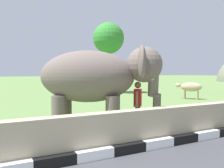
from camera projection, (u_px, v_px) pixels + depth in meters
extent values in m
cube|color=black|center=(55.00, 162.00, 4.99)|extent=(0.90, 0.20, 0.24)
cube|color=white|center=(95.00, 155.00, 5.41)|extent=(0.90, 0.20, 0.24)
cube|color=black|center=(129.00, 149.00, 5.83)|extent=(0.90, 0.20, 0.24)
cube|color=white|center=(158.00, 144.00, 6.25)|extent=(0.90, 0.20, 0.24)
cube|color=black|center=(184.00, 139.00, 6.67)|extent=(0.90, 0.20, 0.24)
cube|color=white|center=(207.00, 135.00, 7.08)|extent=(0.90, 0.20, 0.24)
cube|color=tan|center=(126.00, 130.00, 6.12)|extent=(28.00, 0.36, 1.00)
cylinder|color=#6C5E58|center=(114.00, 111.00, 8.35)|extent=(0.44, 0.44, 1.24)
cylinder|color=#6C5E58|center=(113.00, 116.00, 7.45)|extent=(0.44, 0.44, 1.24)
cylinder|color=#6C5E58|center=(65.00, 111.00, 8.43)|extent=(0.44, 0.44, 1.24)
cylinder|color=#6C5E58|center=(59.00, 115.00, 7.53)|extent=(0.44, 0.44, 1.24)
ellipsoid|color=#6C5E58|center=(87.00, 76.00, 7.88)|extent=(3.48, 2.95, 1.70)
sphere|color=#6C5E58|center=(145.00, 65.00, 7.78)|extent=(1.16, 1.16, 1.16)
ellipsoid|color=#D84C8C|center=(154.00, 60.00, 7.75)|extent=(0.63, 0.73, 0.44)
ellipsoid|color=#6C5E58|center=(139.00, 64.00, 8.56)|extent=(0.66, 0.90, 1.00)
ellipsoid|color=#6C5E58|center=(142.00, 62.00, 7.00)|extent=(0.66, 0.90, 1.00)
cylinder|color=#6C5E58|center=(153.00, 82.00, 7.79)|extent=(0.57, 0.64, 1.00)
cylinder|color=#6C5E58|center=(157.00, 106.00, 7.83)|extent=(0.40, 0.43, 0.82)
cone|color=beige|center=(151.00, 78.00, 8.07)|extent=(0.41, 0.56, 0.22)
cone|color=beige|center=(153.00, 79.00, 7.51)|extent=(0.41, 0.56, 0.22)
cylinder|color=navy|center=(138.00, 117.00, 8.32)|extent=(0.15, 0.15, 0.82)
cylinder|color=navy|center=(137.00, 118.00, 8.13)|extent=(0.15, 0.15, 0.82)
cube|color=red|center=(138.00, 98.00, 8.19)|extent=(0.44, 0.46, 0.58)
cylinder|color=#9E7251|center=(138.00, 98.00, 8.45)|extent=(0.15, 0.16, 0.53)
cylinder|color=#9E7251|center=(137.00, 99.00, 7.94)|extent=(0.15, 0.15, 0.52)
sphere|color=#9E7251|center=(138.00, 85.00, 8.17)|extent=(0.23, 0.23, 0.23)
cylinder|color=tan|center=(184.00, 95.00, 17.50)|extent=(0.12, 0.12, 0.65)
cylinder|color=tan|center=(185.00, 94.00, 17.82)|extent=(0.12, 0.12, 0.65)
cylinder|color=tan|center=(197.00, 95.00, 17.10)|extent=(0.12, 0.12, 0.65)
cylinder|color=tan|center=(198.00, 95.00, 17.42)|extent=(0.12, 0.12, 0.65)
ellipsoid|color=tan|center=(191.00, 87.00, 17.43)|extent=(1.37, 1.57, 0.66)
ellipsoid|color=tan|center=(178.00, 85.00, 17.84)|extent=(0.45, 0.48, 0.32)
cylinder|color=brown|center=(109.00, 70.00, 22.56)|extent=(0.36, 0.36, 4.34)
sphere|color=#328430|center=(109.00, 38.00, 22.41)|extent=(2.91, 2.91, 2.91)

